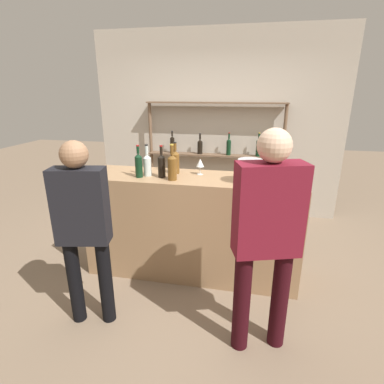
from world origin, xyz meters
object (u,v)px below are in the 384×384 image
(counter_bottle_3, at_px, (147,164))
(counter_bottle_2, at_px, (175,161))
(ice_bucket, at_px, (250,171))
(customer_right, at_px, (267,231))
(counter_bottle_4, at_px, (162,165))
(customer_left, at_px, (83,223))
(counter_bottle_0, at_px, (139,165))
(wine_glass, at_px, (200,163))
(counter_bottle_1, at_px, (172,166))

(counter_bottle_3, bearing_deg, counter_bottle_2, 30.23)
(ice_bucket, distance_m, customer_right, 0.84)
(counter_bottle_4, bearing_deg, counter_bottle_3, 170.33)
(customer_left, bearing_deg, counter_bottle_4, -36.87)
(counter_bottle_0, height_order, wine_glass, counter_bottle_0)
(customer_right, relative_size, customer_left, 1.08)
(counter_bottle_1, distance_m, wine_glass, 0.34)
(customer_left, bearing_deg, ice_bucket, -68.57)
(wine_glass, relative_size, ice_bucket, 0.72)
(counter_bottle_1, xyz_separation_m, customer_left, (-0.53, -0.77, -0.30))
(counter_bottle_1, bearing_deg, wine_glass, 47.01)
(wine_glass, xyz_separation_m, customer_right, (0.65, -1.01, -0.22))
(counter_bottle_3, bearing_deg, ice_bucket, -3.16)
(counter_bottle_3, distance_m, counter_bottle_4, 0.16)
(customer_right, xyz_separation_m, customer_left, (-1.41, -0.01, -0.07))
(ice_bucket, relative_size, customer_left, 0.14)
(counter_bottle_1, height_order, ice_bucket, counter_bottle_1)
(ice_bucket, bearing_deg, customer_right, -79.53)
(customer_right, bearing_deg, counter_bottle_0, 40.33)
(counter_bottle_4, distance_m, wine_glass, 0.40)
(counter_bottle_2, bearing_deg, counter_bottle_4, -118.22)
(counter_bottle_0, bearing_deg, customer_right, -32.50)
(counter_bottle_1, height_order, customer_right, customer_right)
(counter_bottle_2, xyz_separation_m, wine_glass, (0.26, 0.00, -0.01))
(counter_bottle_3, xyz_separation_m, ice_bucket, (1.02, -0.06, -0.01))
(wine_glass, bearing_deg, ice_bucket, -22.29)
(counter_bottle_0, height_order, counter_bottle_1, counter_bottle_1)
(counter_bottle_0, height_order, customer_left, customer_left)
(counter_bottle_0, height_order, counter_bottle_3, counter_bottle_0)
(counter_bottle_1, height_order, counter_bottle_3, counter_bottle_1)
(counter_bottle_0, height_order, counter_bottle_4, counter_bottle_0)
(counter_bottle_0, distance_m, ice_bucket, 1.09)
(counter_bottle_1, relative_size, counter_bottle_3, 1.09)
(ice_bucket, bearing_deg, counter_bottle_1, -176.87)
(customer_right, bearing_deg, counter_bottle_1, 32.18)
(customer_left, bearing_deg, counter_bottle_2, -37.28)
(counter_bottle_0, bearing_deg, counter_bottle_2, 34.09)
(customer_right, bearing_deg, counter_bottle_3, 36.67)
(counter_bottle_1, height_order, wine_glass, counter_bottle_1)
(counter_bottle_0, bearing_deg, counter_bottle_4, 10.31)
(counter_bottle_2, bearing_deg, counter_bottle_1, -82.24)
(counter_bottle_1, height_order, counter_bottle_2, counter_bottle_1)
(counter_bottle_2, height_order, ice_bucket, counter_bottle_2)
(wine_glass, height_order, ice_bucket, ice_bucket)
(customer_right, height_order, customer_left, customer_right)
(counter_bottle_1, bearing_deg, counter_bottle_0, 175.37)
(counter_bottle_0, relative_size, customer_left, 0.20)
(wine_glass, bearing_deg, counter_bottle_1, -132.99)
(counter_bottle_1, relative_size, customer_left, 0.22)
(wine_glass, bearing_deg, customer_right, -57.01)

